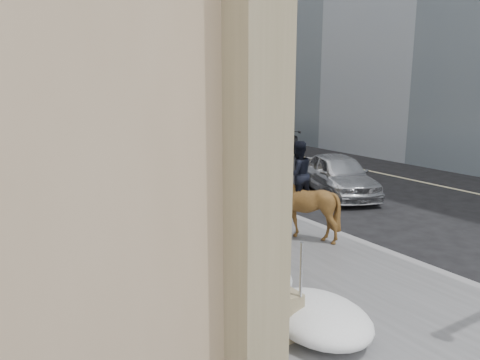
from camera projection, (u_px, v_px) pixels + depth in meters
name	position (u px, v px, depth m)	size (l,w,h in m)	color
ground	(304.00, 279.00, 10.12)	(140.00, 140.00, 0.00)	black
sidewalk	(137.00, 188.00, 18.33)	(5.00, 80.00, 0.12)	#4A4A4D
curb	(197.00, 180.00, 19.71)	(0.24, 80.00, 0.12)	slate
lane_line	(334.00, 163.00, 23.89)	(0.15, 70.00, 0.01)	#BFB78C
far_podium	(401.00, 120.00, 26.11)	(2.00, 80.00, 4.00)	#7D7051
streetlight_mid	(158.00, 71.00, 22.10)	(1.71, 0.24, 8.00)	#2D2D30
streetlight_far	(62.00, 74.00, 38.54)	(1.71, 0.24, 8.00)	#2D2D30
traffic_signal	(96.00, 83.00, 28.45)	(4.10, 0.22, 6.00)	#2D2D30
snow_bank	(117.00, 192.00, 15.93)	(1.70, 18.10, 0.76)	white
mounted_horse_left	(125.00, 180.00, 13.84)	(1.45, 2.77, 2.78)	#472015
mounted_horse_right	(300.00, 200.00, 12.10)	(1.65, 1.81, 2.57)	#4B3215
pedestrian	(230.00, 195.00, 13.34)	(1.03, 0.43, 1.76)	black
car_silver	(339.00, 175.00, 17.27)	(1.82, 4.52, 1.54)	#A5A7AD
car_grey	(271.00, 138.00, 29.00)	(1.84, 4.52, 1.31)	#4F5156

